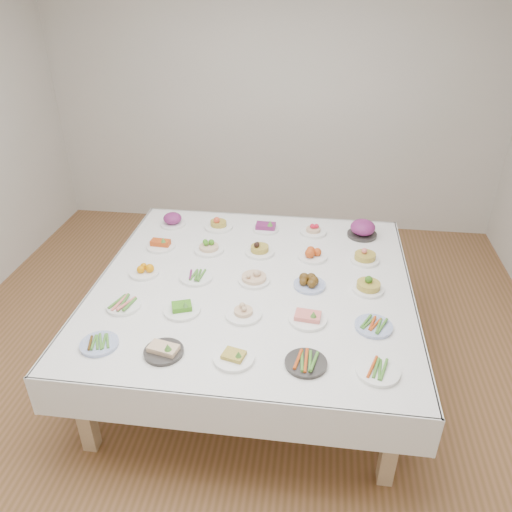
# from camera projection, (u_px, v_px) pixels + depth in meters

# --- Properties ---
(room_envelope) EXTENTS (5.02, 5.02, 2.81)m
(room_envelope) POSITION_uv_depth(u_px,v_px,m) (234.00, 131.00, 3.02)
(room_envelope) COLOR brown
(room_envelope) RESTS_ON ground
(display_table) EXTENTS (2.23, 2.23, 0.75)m
(display_table) POSITION_uv_depth(u_px,v_px,m) (253.00, 290.00, 3.58)
(display_table) COLOR white
(display_table) RESTS_ON ground
(dish_0) EXTENTS (0.22, 0.22, 0.05)m
(dish_0) POSITION_uv_depth(u_px,v_px,m) (99.00, 343.00, 2.95)
(dish_0) COLOR #4C66B2
(dish_0) RESTS_ON display_table
(dish_1) EXTENTS (0.23, 0.23, 0.10)m
(dish_1) POSITION_uv_depth(u_px,v_px,m) (163.00, 348.00, 2.88)
(dish_1) COLOR #2C2927
(dish_1) RESTS_ON display_table
(dish_2) EXTENTS (0.23, 0.23, 0.09)m
(dish_2) POSITION_uv_depth(u_px,v_px,m) (234.00, 355.00, 2.84)
(dish_2) COLOR white
(dish_2) RESTS_ON display_table
(dish_3) EXTENTS (0.24, 0.24, 0.06)m
(dish_3) POSITION_uv_depth(u_px,v_px,m) (306.00, 362.00, 2.80)
(dish_3) COLOR #2C2927
(dish_3) RESTS_ON display_table
(dish_4) EXTENTS (0.24, 0.24, 0.05)m
(dish_4) POSITION_uv_depth(u_px,v_px,m) (378.00, 370.00, 2.75)
(dish_4) COLOR white
(dish_4) RESTS_ON display_table
(dish_5) EXTENTS (0.23, 0.22, 0.06)m
(dish_5) POSITION_uv_depth(u_px,v_px,m) (124.00, 304.00, 3.28)
(dish_5) COLOR white
(dish_5) RESTS_ON display_table
(dish_6) EXTENTS (0.24, 0.24, 0.09)m
(dish_6) POSITION_uv_depth(u_px,v_px,m) (182.00, 307.00, 3.23)
(dish_6) COLOR white
(dish_6) RESTS_ON display_table
(dish_7) EXTENTS (0.23, 0.23, 0.11)m
(dish_7) POSITION_uv_depth(u_px,v_px,m) (243.00, 310.00, 3.19)
(dish_7) COLOR white
(dish_7) RESTS_ON display_table
(dish_8) EXTENTS (0.24, 0.24, 0.10)m
(dish_8) POSITION_uv_depth(u_px,v_px,m) (308.00, 315.00, 3.15)
(dish_8) COLOR white
(dish_8) RESTS_ON display_table
(dish_9) EXTENTS (0.23, 0.23, 0.05)m
(dish_9) POSITION_uv_depth(u_px,v_px,m) (374.00, 325.00, 3.09)
(dish_9) COLOR #4C66B2
(dish_9) RESTS_ON display_table
(dish_10) EXTENTS (0.21, 0.21, 0.09)m
(dish_10) POSITION_uv_depth(u_px,v_px,m) (144.00, 269.00, 3.63)
(dish_10) COLOR white
(dish_10) RESTS_ON display_table
(dish_11) EXTENTS (0.23, 0.23, 0.05)m
(dish_11) POSITION_uv_depth(u_px,v_px,m) (196.00, 276.00, 3.58)
(dish_11) COLOR white
(dish_11) RESTS_ON display_table
(dish_12) EXTENTS (0.22, 0.22, 0.13)m
(dish_12) POSITION_uv_depth(u_px,v_px,m) (254.00, 275.00, 3.53)
(dish_12) COLOR white
(dish_12) RESTS_ON display_table
(dish_13) EXTENTS (0.22, 0.22, 0.10)m
(dish_13) POSITION_uv_depth(u_px,v_px,m) (310.00, 282.00, 3.48)
(dish_13) COLOR #4C66B2
(dish_13) RESTS_ON display_table
(dish_14) EXTENTS (0.22, 0.22, 0.13)m
(dish_14) POSITION_uv_depth(u_px,v_px,m) (369.00, 283.00, 3.43)
(dish_14) COLOR white
(dish_14) RESTS_ON display_table
(dish_15) EXTENTS (0.23, 0.23, 0.09)m
(dish_15) POSITION_uv_depth(u_px,v_px,m) (161.00, 243.00, 3.97)
(dish_15) COLOR white
(dish_15) RESTS_ON display_table
(dish_16) EXTENTS (0.24, 0.24, 0.13)m
(dish_16) POSITION_uv_depth(u_px,v_px,m) (209.00, 244.00, 3.91)
(dish_16) COLOR white
(dish_16) RESTS_ON display_table
(dish_17) EXTENTS (0.22, 0.22, 0.12)m
(dish_17) POSITION_uv_depth(u_px,v_px,m) (260.00, 248.00, 3.88)
(dish_17) COLOR white
(dish_17) RESTS_ON display_table
(dish_18) EXTENTS (0.22, 0.22, 0.11)m
(dish_18) POSITION_uv_depth(u_px,v_px,m) (313.00, 253.00, 3.82)
(dish_18) COLOR white
(dish_18) RESTS_ON display_table
(dish_19) EXTENTS (0.22, 0.22, 0.13)m
(dish_19) POSITION_uv_depth(u_px,v_px,m) (365.00, 255.00, 3.77)
(dish_19) COLOR white
(dish_19) RESTS_ON display_table
(dish_20) EXTENTS (0.21, 0.21, 0.12)m
(dish_20) POSITION_uv_depth(u_px,v_px,m) (173.00, 219.00, 4.30)
(dish_20) COLOR white
(dish_20) RESTS_ON display_table
(dish_21) EXTENTS (0.24, 0.24, 0.13)m
(dish_21) POSITION_uv_depth(u_px,v_px,m) (218.00, 222.00, 4.26)
(dish_21) COLOR white
(dish_21) RESTS_ON display_table
(dish_22) EXTENTS (0.22, 0.22, 0.11)m
(dish_22) POSITION_uv_depth(u_px,v_px,m) (266.00, 225.00, 4.23)
(dish_22) COLOR white
(dish_22) RESTS_ON display_table
(dish_23) EXTENTS (0.22, 0.22, 0.11)m
(dish_23) POSITION_uv_depth(u_px,v_px,m) (313.00, 228.00, 4.17)
(dish_23) COLOR white
(dish_23) RESTS_ON display_table
(dish_24) EXTENTS (0.24, 0.24, 0.15)m
(dish_24) POSITION_uv_depth(u_px,v_px,m) (363.00, 228.00, 4.12)
(dish_24) COLOR #2C2927
(dish_24) RESTS_ON display_table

